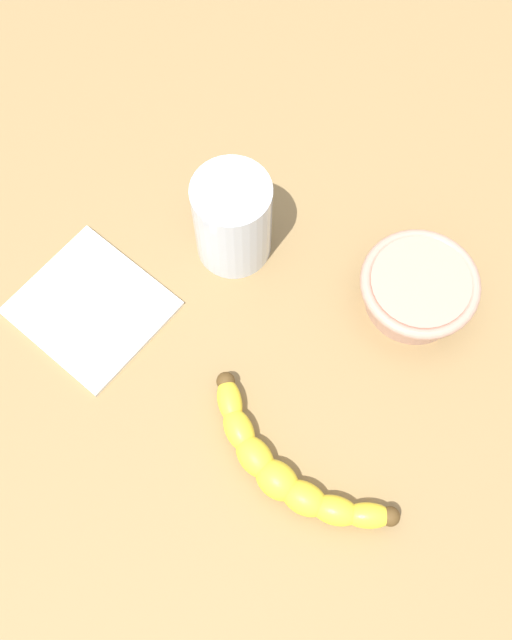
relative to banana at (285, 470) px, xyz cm
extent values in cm
cube|color=olive|center=(-11.12, 10.02, -3.25)|extent=(120.00, 120.00, 3.00)
ellipsoid|color=yellow|center=(-8.72, 1.64, 0.00)|extent=(5.22, 4.79, 2.46)
ellipsoid|color=yellow|center=(-6.05, 0.04, 0.00)|extent=(5.43, 4.50, 2.81)
ellipsoid|color=yellow|center=(-3.08, -0.93, 0.00)|extent=(5.23, 4.05, 3.16)
ellipsoid|color=yellow|center=(0.02, -1.23, 0.00)|extent=(4.74, 3.58, 3.51)
ellipsoid|color=yellow|center=(3.11, -0.84, 0.00)|extent=(5.29, 4.17, 3.16)
ellipsoid|color=yellow|center=(6.04, 0.22, 0.00)|extent=(5.44, 4.59, 2.81)
ellipsoid|color=yellow|center=(8.67, 1.90, 0.00)|extent=(5.19, 4.85, 2.46)
sphere|color=#513819|center=(-10.40, 2.91, 0.00)|extent=(1.93, 1.93, 1.93)
sphere|color=#513819|center=(10.31, 3.22, 0.00)|extent=(1.93, 1.93, 1.93)
cylinder|color=silver|center=(-20.77, 15.71, 4.02)|extent=(8.29, 8.29, 11.55)
cylinder|color=beige|center=(-20.77, 15.71, 3.29)|extent=(7.79, 7.79, 9.60)
cylinder|color=tan|center=(-1.71, 23.49, 0.71)|extent=(10.44, 10.44, 4.94)
torus|color=tan|center=(-1.71, 23.49, 2.58)|extent=(12.55, 12.55, 1.20)
cube|color=white|center=(-27.25, -0.16, -1.45)|extent=(15.03, 13.90, 0.60)
camera|label=1|loc=(6.68, -11.97, 71.80)|focal=41.45mm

